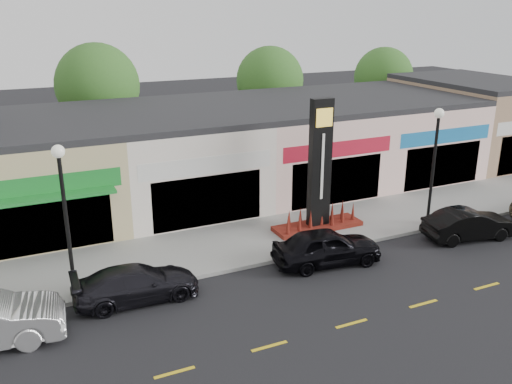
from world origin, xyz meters
The scene contains 17 objects.
ground centered at (0.00, 0.00, 0.00)m, with size 120.00×120.00×0.00m, color black.
sidewalk centered at (0.00, 4.35, 0.07)m, with size 52.00×4.30×0.15m, color gray.
curb centered at (0.00, 2.10, 0.07)m, with size 52.00×0.20×0.15m, color gray.
shop_beige centered at (-8.50, 11.46, 2.40)m, with size 7.00×10.85×4.80m.
shop_cream centered at (-1.50, 11.47, 2.40)m, with size 7.00×10.01×4.80m.
shop_pink_w centered at (5.50, 11.47, 2.40)m, with size 7.00×10.01×4.80m.
shop_pink_e centered at (12.50, 11.47, 2.40)m, with size 7.00×10.01×4.80m.
shop_tan centered at (19.50, 11.48, 2.65)m, with size 7.00×10.01×5.30m.
tree_rear_west centered at (-4.00, 19.50, 5.22)m, with size 5.20×5.20×7.83m.
tree_rear_mid centered at (8.00, 19.50, 4.88)m, with size 4.80×4.80×7.29m.
tree_rear_east centered at (18.00, 19.50, 4.63)m, with size 4.60×4.60×6.94m.
lamp_west_near centered at (-8.00, 2.50, 3.48)m, with size 0.44×0.44×5.47m.
lamp_east_near centered at (8.00, 2.50, 3.48)m, with size 0.44×0.44×5.47m.
pylon_sign centered at (3.00, 4.20, 2.27)m, with size 4.20×1.30×6.00m.
car_dark_sedan centered at (-6.01, 1.48, 0.63)m, with size 4.37×1.78×1.27m, color black.
car_black_sedan centered at (1.57, 1.11, 0.75)m, with size 4.38×1.76×1.49m, color black.
car_black_conv centered at (8.68, 0.62, 0.68)m, with size 4.15×1.45×1.37m, color black.
Camera 1 is at (-9.29, -15.67, 9.83)m, focal length 38.00 mm.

